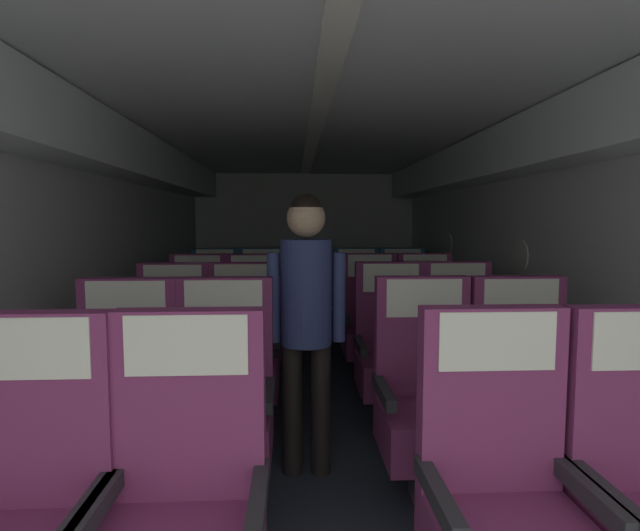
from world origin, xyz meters
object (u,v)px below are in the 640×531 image
Objects in this scene: seat_d_right_window at (371,326)px; flight_attendant at (306,305)px; seat_b_left_aisle at (223,407)px; seat_e_right_window at (357,308)px; seat_a_left_aisle at (184,519)px; seat_c_left_aisle at (243,356)px; seat_c_right_aisle at (461,353)px; seat_a_left_window at (18,527)px; seat_d_left_window at (197,328)px; seat_e_left_aisle at (261,308)px; seat_b_right_aisle at (526,403)px; seat_b_left_window at (123,409)px; seat_b_right_window at (427,403)px; seat_e_left_window at (214,309)px; seat_d_right_aisle at (427,326)px; seat_c_left_window at (171,358)px; seat_d_left_aisle at (253,327)px; seat_e_right_aisle at (404,307)px; seat_a_right_window at (505,509)px; seat_c_right_window at (393,355)px.

flight_attendant reaches higher than seat_d_right_window.
seat_b_left_aisle is 3.07m from seat_e_right_window.
seat_a_left_aisle and seat_d_right_window have the same top height.
seat_c_right_aisle is (1.54, 0.01, 0.00)m from seat_c_left_aisle.
seat_d_left_window is (-0.01, 2.89, 0.00)m from seat_a_left_window.
seat_c_left_aisle is 1.93m from seat_e_left_aisle.
seat_d_right_window is at bearing 104.63° from seat_b_right_aisle.
seat_d_right_window is at bearing 51.40° from seat_b_left_window.
seat_b_right_window is (1.03, 0.96, 0.00)m from seat_a_left_aisle.
seat_c_right_aisle is 2.79m from seat_e_left_window.
seat_d_right_aisle is 1.00× the size of seat_e_left_aisle.
seat_b_right_window is at bearing -61.92° from seat_e_left_window.
seat_c_left_window is (-0.49, 1.90, 0.00)m from seat_a_left_aisle.
seat_d_left_aisle is (0.50, 1.91, 0.00)m from seat_b_left_window.
seat_e_right_aisle is at bearing -1.18° from seat_e_right_window.
flight_attendant is at bearing 28.32° from seat_b_left_aisle.
seat_e_right_aisle is (2.04, 3.86, 0.00)m from seat_a_left_window.
seat_b_right_aisle is 2.82m from seat_d_left_window.
flight_attendant is at bearing 167.17° from seat_b_right_aisle.
seat_d_left_window and seat_e_left_window have the same top height.
seat_a_left_aisle and seat_b_right_aisle have the same top height.
seat_c_right_aisle and seat_d_left_window have the same top height.
seat_e_left_aisle is at bearing 89.91° from seat_c_left_aisle.
seat_e_left_window is (-1.54, 3.84, 0.00)m from seat_a_right_window.
seat_b_right_window is at bearing -51.24° from seat_d_left_window.
seat_d_right_window is at bearing 42.93° from seat_c_left_aisle.
seat_a_left_window and seat_b_left_aisle have the same top height.
seat_d_left_aisle and seat_d_right_window have the same top height.
seat_e_right_window is (1.05, 0.98, 0.00)m from seat_d_left_aisle.
seat_a_left_aisle is 1.00× the size of seat_e_left_window.
seat_c_left_window is at bearing 145.85° from flight_attendant.
seat_b_right_aisle and seat_c_left_aisle have the same top height.
seat_c_left_aisle is 1.54m from seat_c_right_aisle.
flight_attendant is at bearing -110.09° from seat_d_right_window.
seat_e_left_window and seat_e_left_aisle have the same top height.
seat_b_left_window is at bearing -136.87° from seat_d_right_aisle.
seat_b_right_window is 1.42m from seat_c_left_aisle.
seat_a_left_aisle is 3.98m from seat_e_right_window.
seat_d_right_aisle is (1.55, 0.96, 0.00)m from seat_c_left_aisle.
seat_d_left_aisle is at bearing 89.91° from seat_b_left_aisle.
seat_e_left_aisle is (-0.01, 3.85, 0.00)m from seat_a_left_aisle.
seat_c_left_aisle and seat_c_right_window have the same top height.
seat_b_left_window is at bearing -117.39° from seat_c_left_aisle.
seat_d_left_window is (-2.04, 0.95, 0.00)m from seat_c_right_aisle.
seat_b_right_aisle is 2.95m from seat_e_right_window.
seat_c_right_aisle is 1.00× the size of seat_e_right_window.
seat_d_right_aisle is at bearing -25.26° from seat_e_left_window.
seat_c_left_window and seat_e_left_aisle have the same top height.
seat_b_left_aisle is 1.00× the size of seat_e_left_aisle.
seat_b_left_aisle is at bearing -148.09° from seat_c_right_aisle.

